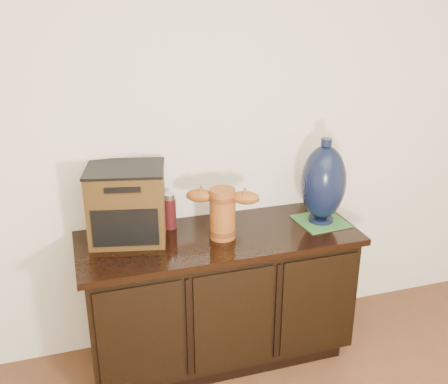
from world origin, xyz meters
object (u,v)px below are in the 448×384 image
object	(u,v)px
sideboard	(219,296)
terracotta_vessel	(223,211)
spray_can	(170,211)
tv_radio	(127,204)
lamp_base	(323,183)

from	to	relation	value
sideboard	terracotta_vessel	distance (m)	0.52
sideboard	terracotta_vessel	bearing A→B (deg)	-64.15
terracotta_vessel	spray_can	distance (m)	0.31
tv_radio	sideboard	bearing A→B (deg)	-1.39
terracotta_vessel	spray_can	world-z (taller)	terracotta_vessel
sideboard	spray_can	distance (m)	0.54
lamp_base	spray_can	size ratio (longest dim) A/B	2.39
sideboard	lamp_base	size ratio (longest dim) A/B	3.14
sideboard	lamp_base	xyz separation A→B (m)	(0.58, -0.01, 0.60)
tv_radio	spray_can	size ratio (longest dim) A/B	2.24
sideboard	tv_radio	size ratio (longest dim) A/B	3.34
terracotta_vessel	tv_radio	xyz separation A→B (m)	(-0.46, 0.13, 0.04)
lamp_base	spray_can	world-z (taller)	lamp_base
sideboard	spray_can	bearing A→B (deg)	143.55
sideboard	tv_radio	distance (m)	0.72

